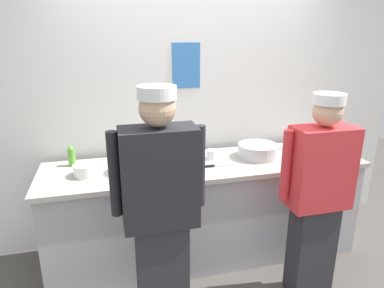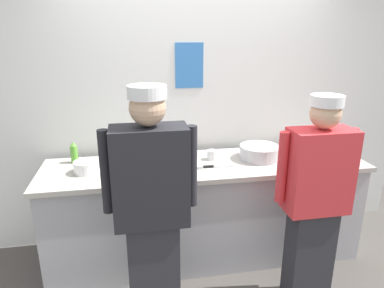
{
  "view_description": "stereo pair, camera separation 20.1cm",
  "coord_description": "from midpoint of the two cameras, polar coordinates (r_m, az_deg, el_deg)",
  "views": [
    {
      "loc": [
        -0.82,
        -2.32,
        2.0
      ],
      "look_at": [
        -0.12,
        0.42,
        1.09
      ],
      "focal_mm": 32.27,
      "sensor_mm": 36.0,
      "label": 1
    },
    {
      "loc": [
        -0.62,
        -2.36,
        2.0
      ],
      "look_at": [
        -0.12,
        0.42,
        1.09
      ],
      "focal_mm": 32.27,
      "sensor_mm": 36.0,
      "label": 2
    }
  ],
  "objects": [
    {
      "name": "deli_cup",
      "position": [
        3.09,
        5.19,
        -1.82
      ],
      "size": [
        0.09,
        0.09,
        0.09
      ],
      "primitive_type": "cylinder",
      "color": "white",
      "rests_on": "prep_counter"
    },
    {
      "name": "chefs_knife",
      "position": [
        2.94,
        5.94,
        -3.71
      ],
      "size": [
        0.27,
        0.03,
        0.02
      ],
      "color": "#B7BABF",
      "rests_on": "prep_counter"
    },
    {
      "name": "ramekin_red_sauce",
      "position": [
        3.46,
        19.66,
        -1.06
      ],
      "size": [
        0.08,
        0.08,
        0.04
      ],
      "color": "white",
      "rests_on": "prep_counter"
    },
    {
      "name": "plate_stack_rear",
      "position": [
        2.88,
        -9.48,
        -3.77
      ],
      "size": [
        0.25,
        0.25,
        0.06
      ],
      "color": "white",
      "rests_on": "prep_counter"
    },
    {
      "name": "chef_near_left",
      "position": [
        2.28,
        -4.17,
        -10.56
      ],
      "size": [
        0.62,
        0.24,
        1.71
      ],
      "color": "#2D2D33",
      "rests_on": "ground"
    },
    {
      "name": "chef_center",
      "position": [
        2.71,
        21.74,
        -8.39
      ],
      "size": [
        0.59,
        0.24,
        1.61
      ],
      "color": "#2D2D33",
      "rests_on": "ground"
    },
    {
      "name": "prep_counter",
      "position": [
        3.2,
        4.04,
        -10.87
      ],
      "size": [
        2.8,
        0.72,
        0.92
      ],
      "color": "#B2B2B7",
      "rests_on": "ground"
    },
    {
      "name": "ramekin_yellow_sauce",
      "position": [
        3.31,
        21.54,
        -2.01
      ],
      "size": [
        0.1,
        0.1,
        0.05
      ],
      "color": "white",
      "rests_on": "prep_counter"
    },
    {
      "name": "squeeze_bottle_primary",
      "position": [
        3.13,
        -17.2,
        -1.42
      ],
      "size": [
        0.06,
        0.06,
        0.19
      ],
      "color": "#56A333",
      "rests_on": "prep_counter"
    },
    {
      "name": "mixing_bowl_steel",
      "position": [
        3.17,
        12.9,
        -1.36
      ],
      "size": [
        0.36,
        0.36,
        0.12
      ],
      "primitive_type": "cylinder",
      "color": "#B7BABF",
      "rests_on": "prep_counter"
    },
    {
      "name": "plate_stack_front",
      "position": [
        2.89,
        -15.25,
        -3.72
      ],
      "size": [
        0.19,
        0.19,
        0.1
      ],
      "color": "white",
      "rests_on": "prep_counter"
    },
    {
      "name": "ramekin_green_sauce",
      "position": [
        3.46,
        16.54,
        -0.73
      ],
      "size": [
        0.1,
        0.1,
        0.04
      ],
      "color": "white",
      "rests_on": "prep_counter"
    },
    {
      "name": "wall_back",
      "position": [
        3.33,
        2.34,
        8.87
      ],
      "size": [
        4.39,
        0.11,
        2.96
      ],
      "color": "silver",
      "rests_on": "ground"
    },
    {
      "name": "ground_plane",
      "position": [
        3.16,
        5.66,
        -21.51
      ],
      "size": [
        9.0,
        9.0,
        0.0
      ],
      "primitive_type": "plane",
      "color": "#514C47"
    },
    {
      "name": "sheet_tray",
      "position": [
        2.94,
        -1.65,
        -3.46
      ],
      "size": [
        0.51,
        0.33,
        0.02
      ],
      "primitive_type": "cube",
      "rotation": [
        0.0,
        0.0,
        0.08
      ],
      "color": "#B7BABF",
      "rests_on": "prep_counter"
    }
  ]
}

